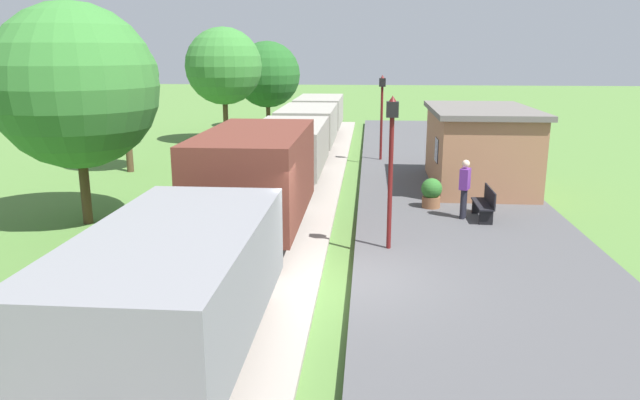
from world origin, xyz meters
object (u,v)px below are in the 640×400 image
(freight_train, at_px, (288,150))
(potted_planter, at_px, (431,192))
(station_hut, at_px, (479,147))
(person_waiting, at_px, (465,187))
(lamp_post_far, at_px, (382,102))
(tree_field_distant, at_px, (267,75))
(bench_near_hut, at_px, (485,203))
(tree_trackside_far, at_px, (123,75))
(lamp_post_near, at_px, (391,145))
(tree_trackside_mid, at_px, (75,86))
(bench_down_platform, at_px, (447,152))
(tree_field_left, at_px, (224,66))

(freight_train, relative_size, potted_planter, 35.59)
(station_hut, height_order, person_waiting, station_hut)
(lamp_post_far, height_order, tree_field_distant, tree_field_distant)
(freight_train, xyz_separation_m, person_waiting, (5.64, -4.23, -0.28))
(bench_near_hut, bearing_deg, tree_trackside_far, 151.95)
(potted_planter, distance_m, lamp_post_near, 4.78)
(station_hut, height_order, lamp_post_far, lamp_post_far)
(lamp_post_near, relative_size, tree_trackside_mid, 0.59)
(bench_down_platform, bearing_deg, lamp_post_far, 166.19)
(bench_near_hut, relative_size, bench_down_platform, 1.00)
(tree_trackside_mid, distance_m, tree_field_left, 16.10)
(potted_planter, xyz_separation_m, tree_trackside_mid, (-10.18, -1.73, 3.26))
(tree_field_left, bearing_deg, potted_planter, -55.58)
(bench_down_platform, bearing_deg, person_waiting, -93.95)
(potted_planter, distance_m, lamp_post_far, 8.69)
(potted_planter, xyz_separation_m, lamp_post_far, (-1.42, 8.32, 2.08))
(tree_trackside_mid, bearing_deg, lamp_post_near, -14.95)
(bench_near_hut, height_order, bench_down_platform, same)
(bench_down_platform, height_order, tree_trackside_mid, tree_trackside_mid)
(tree_trackside_mid, distance_m, tree_trackside_far, 7.86)
(bench_near_hut, bearing_deg, tree_field_distant, 114.14)
(station_hut, xyz_separation_m, lamp_post_near, (-3.37, -7.40, 1.15))
(station_hut, relative_size, bench_down_platform, 3.87)
(bench_down_platform, bearing_deg, bench_near_hut, -90.00)
(freight_train, height_order, tree_trackside_mid, tree_trackside_mid)
(bench_near_hut, distance_m, lamp_post_near, 4.53)
(station_hut, height_order, tree_trackside_mid, tree_trackside_mid)
(bench_near_hut, relative_size, person_waiting, 0.88)
(lamp_post_far, xyz_separation_m, tree_field_left, (-8.43, 6.05, 1.35))
(lamp_post_near, bearing_deg, bench_near_hut, 45.41)
(tree_field_distant, bearing_deg, tree_trackside_mid, -93.83)
(tree_trackside_far, bearing_deg, station_hut, -10.55)
(person_waiting, xyz_separation_m, lamp_post_near, (-2.22, -2.90, 1.62))
(lamp_post_near, bearing_deg, freight_train, 115.67)
(tree_field_distant, bearing_deg, lamp_post_near, -74.07)
(tree_trackside_mid, relative_size, tree_field_left, 1.01)
(freight_train, bearing_deg, tree_trackside_far, 158.07)
(lamp_post_near, bearing_deg, person_waiting, 52.55)
(station_hut, xyz_separation_m, bench_near_hut, (-0.55, -4.53, -0.93))
(freight_train, distance_m, tree_trackside_mid, 7.60)
(person_waiting, distance_m, potted_planter, 1.49)
(freight_train, bearing_deg, potted_planter, -32.30)
(bench_near_hut, height_order, person_waiting, person_waiting)
(bench_down_platform, xyz_separation_m, tree_field_distant, (-10.05, 13.60, 2.74))
(lamp_post_far, bearing_deg, freight_train, -123.08)
(lamp_post_far, height_order, tree_trackside_mid, tree_trackside_mid)
(station_hut, xyz_separation_m, tree_trackside_far, (-13.92, 2.59, 2.36))
(bench_down_platform, height_order, lamp_post_far, lamp_post_far)
(lamp_post_far, bearing_deg, tree_trackside_far, -167.22)
(station_hut, bearing_deg, person_waiting, -104.39)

